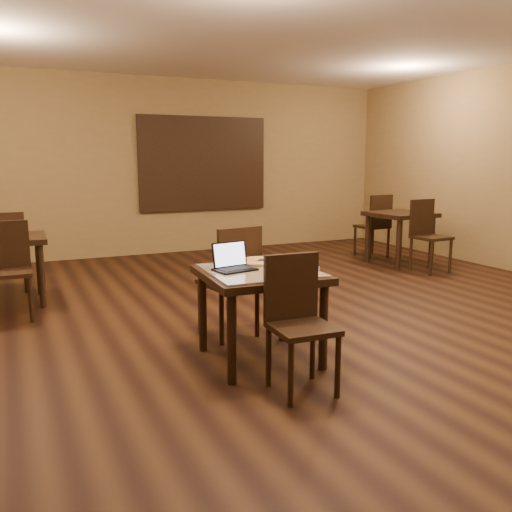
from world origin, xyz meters
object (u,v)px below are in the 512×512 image
other_table_b (7,248)px  other_table_b_chair_near (8,264)px  other_table_a_chair_near (427,231)px  other_table_b_chair_far (7,247)px  other_table_a (400,221)px  other_table_a_chair_far (376,222)px  chair_main_near (297,315)px  chair_main_far (233,276)px  tiled_table (260,282)px  laptop (233,263)px  pizza_pan (261,263)px

other_table_b → other_table_b_chair_near: size_ratio=0.84×
other_table_a_chair_near → other_table_b_chair_far: (-5.61, 1.15, -0.03)m
other_table_a_chair_near → other_table_b: other_table_a_chair_near is taller
other_table_a → other_table_b: 5.62m
other_table_a_chair_near → other_table_b: bearing=169.9°
other_table_a_chair_near → other_table_a_chair_far: same height
chair_main_near → chair_main_far: bearing=91.5°
tiled_table → other_table_b_chair_near: bearing=133.2°
tiled_table → other_table_a: bearing=40.2°
chair_main_far → other_table_a: (3.75, 2.23, 0.09)m
tiled_table → laptop: bearing=156.5°
pizza_pan → other_table_a: (3.65, 2.60, -0.09)m
other_table_a_chair_near → chair_main_near: bearing=-147.2°
laptop → other_table_b_chair_far: 3.68m
chair_main_near → pizza_pan: size_ratio=2.76×
other_table_a_chair_near → pizza_pan: bearing=-155.7°
other_table_a_chair_near → other_table_b: 5.64m
laptop → other_table_a_chair_near: bearing=17.5°
other_table_a_chair_far → other_table_b_chair_near: other_table_a_chair_far is taller
chair_main_far → other_table_b_chair_far: size_ratio=1.04×
other_table_a → other_table_b_chair_far: (-5.62, 0.54, -0.11)m
chair_main_near → other_table_a: 5.11m
chair_main_near → other_table_a_chair_near: bearing=39.2°
other_table_a → other_table_b_chair_far: bearing=170.2°
pizza_pan → other_table_a_chair_near: (3.64, 1.99, -0.17)m
other_table_a → other_table_b: bearing=176.2°
laptop → pizza_pan: size_ratio=1.00×
chair_main_far → other_table_b_chair_near: bearing=-50.8°
other_table_b_chair_near → other_table_b_chair_far: size_ratio=1.00×
chair_main_near → other_table_b: size_ratio=1.15×
other_table_a → other_table_a_chair_near: (-0.01, -0.61, -0.08)m
chair_main_near → other_table_a_chair_far: size_ratio=0.93×
chair_main_near → pizza_pan: 0.89m
other_table_b → other_table_b_chair_near: 0.59m
chair_main_far → other_table_b: bearing=-59.7°
laptop → other_table_b: 3.16m
chair_main_far → other_table_a: chair_main_far is taller
pizza_pan → other_table_a: bearing=35.5°
laptop → other_table_b_chair_far: (-1.65, 3.28, -0.25)m
chair_main_far → other_table_b_chair_near: (-1.86, 1.59, -0.02)m
chair_main_far → laptop: bearing=56.7°
pizza_pan → other_table_b_chair_far: size_ratio=0.35×
chair_main_near → other_table_a_chair_near: 4.71m
chair_main_near → chair_main_far: 1.22m
other_table_a → other_table_a_chair_far: other_table_a_chair_far is taller
other_table_b_chair_far → other_table_a: bearing=175.7°
other_table_b_chair_near → other_table_a_chair_near: bearing=1.4°
other_table_a_chair_far → other_table_b: (-5.63, -0.66, 0.05)m
other_table_b → laptop: bearing=-57.3°
pizza_pan → other_table_a: size_ratio=0.38×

